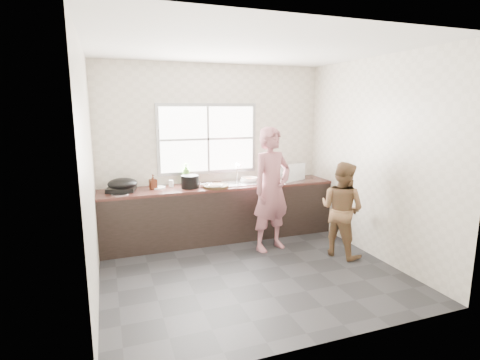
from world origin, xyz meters
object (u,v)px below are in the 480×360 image
object	(u,v)px
bowl_crabs	(249,180)
bottle_brown_tall	(153,182)
pot_lid_left	(120,194)
bowl_held	(246,181)
woman	(272,193)
burner	(121,189)
dish_rack	(290,172)
wok	(123,184)
person_side	(342,209)
bowl_mince	(215,187)
plate_food	(158,188)
bottle_brown_short	(194,181)
glass_jar	(171,184)
pot_lid_right	(158,186)
cutting_board	(216,186)
bottle_green	(186,174)
black_pot	(190,182)

from	to	relation	value
bowl_crabs	bottle_brown_tall	size ratio (longest dim) A/B	1.05
pot_lid_left	bowl_held	bearing A→B (deg)	4.64
pot_lid_left	woman	bearing A→B (deg)	-14.82
woman	burner	world-z (taller)	woman
dish_rack	pot_lid_left	xyz separation A→B (m)	(-2.63, -0.04, -0.15)
wok	burner	bearing A→B (deg)	94.75
person_side	bowl_mince	bearing A→B (deg)	31.59
plate_food	bottle_brown_tall	bearing A→B (deg)	-151.81
pot_lid_left	bottle_brown_short	bearing A→B (deg)	10.30
bowl_held	glass_jar	world-z (taller)	glass_jar
bowl_crabs	pot_lid_right	size ratio (longest dim) A/B	0.81
person_side	cutting_board	xyz separation A→B (m)	(-1.49, 1.06, 0.22)
bowl_mince	pot_lid_right	distance (m)	0.89
plate_food	burner	bearing A→B (deg)	179.22
burner	pot_lid_right	xyz separation A→B (m)	(0.53, 0.13, -0.02)
bowl_held	bottle_green	distance (m)	0.94
person_side	dish_rack	bearing A→B (deg)	-13.29
bowl_mince	plate_food	distance (m)	0.85
person_side	dish_rack	world-z (taller)	person_side
bowl_crabs	bowl_held	world-z (taller)	bowl_held
bowl_held	pot_lid_right	world-z (taller)	bowl_held
bottle_green	glass_jar	xyz separation A→B (m)	(-0.25, -0.11, -0.11)
woman	glass_jar	bearing A→B (deg)	131.86
woman	bowl_crabs	size ratio (longest dim) A/B	8.01
woman	person_side	world-z (taller)	woman
pot_lid_right	bottle_brown_tall	bearing A→B (deg)	-116.74
dish_rack	cutting_board	bearing A→B (deg)	171.22
bowl_mince	burner	xyz separation A→B (m)	(-1.31, 0.31, 0.00)
bowl_held	black_pot	world-z (taller)	black_pot
cutting_board	dish_rack	bearing A→B (deg)	2.84
bowl_held	bottle_green	xyz separation A→B (m)	(-0.91, 0.21, 0.13)
bottle_green	pot_lid_left	xyz separation A→B (m)	(-1.00, -0.37, -0.16)
dish_rack	pot_lid_right	size ratio (longest dim) A/B	1.58
woman	black_pot	bearing A→B (deg)	132.46
bowl_crabs	bottle_brown_short	distance (m)	0.89
plate_food	burner	world-z (taller)	burner
black_pot	wok	distance (m)	0.96
black_pot	bottle_brown_tall	size ratio (longest dim) A/B	1.34
person_side	burner	world-z (taller)	person_side
dish_rack	bottle_brown_tall	bearing A→B (deg)	164.43
bottle_brown_short	pot_lid_left	distance (m)	1.12
bowl_mince	burner	bearing A→B (deg)	166.62
cutting_board	plate_food	size ratio (longest dim) A/B	1.74
glass_jar	pot_lid_left	xyz separation A→B (m)	(-0.75, -0.26, -0.04)
woman	pot_lid_left	size ratio (longest dim) A/B	6.72
plate_food	bottle_brown_tall	distance (m)	0.12
dish_rack	woman	bearing A→B (deg)	-146.81
cutting_board	bowl_crabs	distance (m)	0.64
glass_jar	plate_food	bearing A→B (deg)	-172.53
person_side	dish_rack	size ratio (longest dim) A/B	3.27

